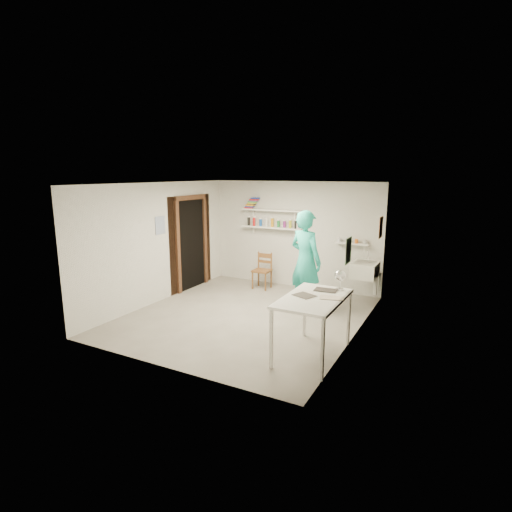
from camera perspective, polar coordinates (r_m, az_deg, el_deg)
The scene contains 27 objects.
floor at distance 7.44m, azimuth -1.45°, elevation -8.58°, with size 4.00×4.50×0.02m, color slate.
ceiling at distance 6.98m, azimuth -1.56°, elevation 10.39°, with size 4.00×4.50×0.02m, color silver.
wall_back at distance 9.12m, azimuth 5.47°, elevation 3.04°, with size 4.00×0.02×2.40m, color silver.
wall_front at distance 5.31m, azimuth -13.53°, elevation -3.63°, with size 4.00×0.02×2.40m, color silver.
wall_left at distance 8.27m, azimuth -13.75°, elevation 1.85°, with size 0.02×4.50×2.40m, color silver.
wall_right at distance 6.40m, azimuth 14.41°, elevation -1.06°, with size 0.02×4.50×2.40m, color silver.
doorway_recess at distance 9.09m, azimuth -9.23°, elevation 1.64°, with size 0.02×0.90×2.00m, color black.
corridor_box at distance 9.52m, azimuth -12.66°, elevation 2.27°, with size 1.40×1.50×2.10m, color brown.
door_lintel at distance 8.95m, azimuth -9.35°, elevation 8.25°, with size 0.06×1.05×0.10m, color brown.
door_jamb_near at distance 8.69m, azimuth -11.10°, elevation 1.10°, with size 0.06×0.10×2.00m, color brown.
door_jamb_far at distance 9.48m, azimuth -7.32°, elevation 2.11°, with size 0.06×0.10×2.00m, color brown.
shelf_lower at distance 9.18m, azimuth 2.28°, elevation 4.09°, with size 1.50×0.22×0.03m, color white.
shelf_upper at distance 9.14m, azimuth 2.30°, elevation 6.58°, with size 1.50×0.22×0.03m, color white.
ledge_shelf at distance 8.63m, azimuth 13.54°, elevation 1.73°, with size 0.70×0.14×0.03m, color white.
poster_left at distance 8.24m, azimuth -13.53°, elevation 4.29°, with size 0.01×0.28×0.36m, color #334C7F.
poster_right_a at distance 8.08m, azimuth 17.41°, elevation 3.93°, with size 0.01×0.34×0.42m, color #995933.
poster_right_b at distance 5.82m, azimuth 13.07°, elevation 0.76°, with size 0.01×0.30×0.38m, color #3F724C.
belfast_sink at distance 8.18m, azimuth 15.28°, elevation -1.92°, with size 0.48×0.60×0.30m, color white.
man at distance 7.54m, azimuth 7.09°, elevation -0.73°, with size 0.70×0.46×1.91m, color #24B6A7.
wall_clock at distance 7.69m, azimuth 7.14°, elevation 1.94°, with size 0.34×0.34×0.04m, color beige.
wooden_chair at distance 9.02m, azimuth 0.86°, elevation -2.12°, with size 0.38×0.37×0.82m, color brown.
work_table at distance 5.81m, azimuth 8.08°, elevation -9.98°, with size 0.79×1.32×0.88m, color white.
desk_lamp at distance 6.02m, azimuth 11.92°, elevation -2.74°, with size 0.16×0.16×0.16m, color silver.
spray_cans at distance 9.17m, azimuth 2.29°, elevation 4.71°, with size 1.31×0.06×0.17m.
book_stack at distance 9.36m, azimuth -0.59°, elevation 7.58°, with size 0.34×0.14×0.25m.
ledge_pots at distance 8.62m, azimuth 13.56°, elevation 2.12°, with size 0.48×0.07×0.09m.
papers at distance 5.66m, azimuth 8.21°, elevation -5.78°, with size 0.30×0.22×0.02m.
Camera 1 is at (3.42, -6.08, 2.59)m, focal length 28.00 mm.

